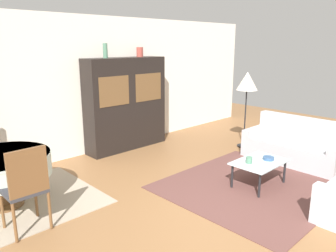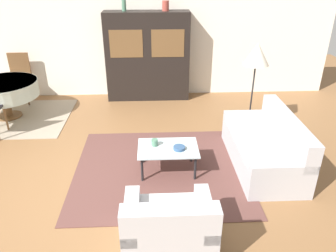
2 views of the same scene
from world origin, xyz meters
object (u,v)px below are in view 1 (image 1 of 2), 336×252
couch (296,146)px  dining_chair_near (26,185)px  vase_short (140,52)px  floor_lamp (247,83)px  display_cabinet (126,104)px  cup (249,160)px  bowl (268,158)px  vase_tall (105,51)px  coffee_table (259,164)px  dining_table (0,166)px

couch → dining_chair_near: size_ratio=1.69×
vase_short → floor_lamp: bearing=-49.1°
display_cabinet → floor_lamp: size_ratio=1.18×
couch → display_cabinet: 3.45m
dining_chair_near → cup: bearing=-20.7°
cup → bowl: bearing=-20.6°
display_cabinet → vase_tall: bearing=179.9°
vase_short → coffee_table: bearing=-91.7°
couch → display_cabinet: size_ratio=0.93×
display_cabinet → vase_short: bearing=0.1°
display_cabinet → vase_short: (0.40, 0.00, 1.05)m
vase_tall → bowl: bearing=-73.3°
cup → dining_table: bearing=145.8°
display_cabinet → dining_table: display_cabinet is taller
dining_chair_near → vase_short: vase_short is taller
bowl → vase_tall: (-0.91, 3.05, 1.61)m
floor_lamp → vase_short: (-1.46, 1.69, 0.62)m
couch → display_cabinet: display_cabinet is taller
bowl → vase_tall: vase_tall is taller
display_cabinet → vase_tall: 1.18m
coffee_table → vase_short: 3.41m
vase_tall → display_cabinet: bearing=-0.1°
dining_table → cup: dining_table is taller
couch → cup: bearing=91.6°
coffee_table → vase_tall: size_ratio=3.11×
cup → vase_short: bearing=84.5°
display_cabinet → cup: (0.12, -2.91, -0.50)m
coffee_table → vase_short: bearing=88.3°
vase_short → bowl: bearing=-88.7°
cup → vase_tall: bearing=101.0°
vase_tall → vase_short: vase_tall is taller
vase_short → vase_tall: bearing=180.0°
dining_chair_near → vase_tall: vase_tall is taller
display_cabinet → dining_chair_near: bearing=-147.0°
dining_table → dining_chair_near: 0.88m
couch → vase_short: (-1.40, 2.87, 1.71)m
couch → vase_tall: 4.04m
couch → cup: size_ratio=18.01×
coffee_table → dining_table: 3.73m
coffee_table → cup: 0.22m
cup → vase_short: vase_short is taller
coffee_table → bowl: bowl is taller
dining_chair_near → vase_tall: 3.30m
display_cabinet → vase_short: size_ratio=9.49×
display_cabinet → vase_short: 1.12m
cup → bowl: cup is taller
dining_table → coffee_table: bearing=-33.4°
display_cabinet → cup: display_cabinet is taller
dining_chair_near → floor_lamp: floor_lamp is taller
cup → vase_short: (0.28, 2.92, 1.54)m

